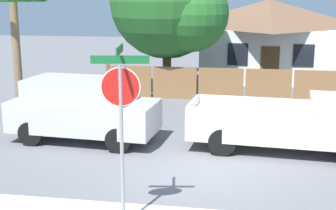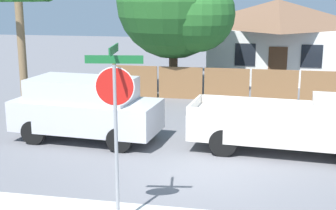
{
  "view_description": "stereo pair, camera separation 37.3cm",
  "coord_description": "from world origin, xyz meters",
  "px_view_note": "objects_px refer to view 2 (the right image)",
  "views": [
    {
      "loc": [
        1.06,
        -11.11,
        4.36
      ],
      "look_at": [
        -0.9,
        0.65,
        1.6
      ],
      "focal_mm": 50.0,
      "sensor_mm": 36.0,
      "label": 1
    },
    {
      "loc": [
        1.42,
        -11.04,
        4.36
      ],
      "look_at": [
        -0.9,
        0.65,
        1.6
      ],
      "focal_mm": 50.0,
      "sensor_mm": 36.0,
      "label": 2
    }
  ],
  "objects_px": {
    "oak_tree": "(178,4)",
    "stop_sign": "(115,104)",
    "palm_tree": "(19,9)",
    "house": "(277,37)",
    "red_suv": "(86,107)",
    "orange_pickup": "(297,125)"
  },
  "relations": [
    {
      "from": "oak_tree",
      "to": "red_suv",
      "type": "distance_m",
      "value": 8.31
    },
    {
      "from": "oak_tree",
      "to": "orange_pickup",
      "type": "xyz_separation_m",
      "value": [
        4.75,
        -7.62,
        -3.21
      ]
    },
    {
      "from": "palm_tree",
      "to": "red_suv",
      "type": "distance_m",
      "value": 4.6
    },
    {
      "from": "house",
      "to": "orange_pickup",
      "type": "bearing_deg",
      "value": -88.94
    },
    {
      "from": "palm_tree",
      "to": "stop_sign",
      "type": "height_order",
      "value": "palm_tree"
    },
    {
      "from": "oak_tree",
      "to": "stop_sign",
      "type": "xyz_separation_m",
      "value": [
        1.06,
        -12.73,
        -1.63
      ]
    },
    {
      "from": "house",
      "to": "orange_pickup",
      "type": "distance_m",
      "value": 13.68
    },
    {
      "from": "red_suv",
      "to": "stop_sign",
      "type": "height_order",
      "value": "stop_sign"
    },
    {
      "from": "orange_pickup",
      "to": "stop_sign",
      "type": "distance_m",
      "value": 6.5
    },
    {
      "from": "house",
      "to": "red_suv",
      "type": "height_order",
      "value": "house"
    },
    {
      "from": "house",
      "to": "stop_sign",
      "type": "bearing_deg",
      "value": -100.43
    },
    {
      "from": "palm_tree",
      "to": "red_suv",
      "type": "relative_size",
      "value": 1.01
    },
    {
      "from": "house",
      "to": "oak_tree",
      "type": "bearing_deg",
      "value": -126.92
    },
    {
      "from": "red_suv",
      "to": "stop_sign",
      "type": "bearing_deg",
      "value": -58.58
    },
    {
      "from": "house",
      "to": "stop_sign",
      "type": "relative_size",
      "value": 2.16
    },
    {
      "from": "red_suv",
      "to": "stop_sign",
      "type": "distance_m",
      "value": 5.92
    },
    {
      "from": "oak_tree",
      "to": "palm_tree",
      "type": "bearing_deg",
      "value": -128.63
    },
    {
      "from": "oak_tree",
      "to": "stop_sign",
      "type": "distance_m",
      "value": 12.88
    },
    {
      "from": "orange_pickup",
      "to": "palm_tree",
      "type": "bearing_deg",
      "value": 173.03
    },
    {
      "from": "oak_tree",
      "to": "stop_sign",
      "type": "relative_size",
      "value": 1.91
    },
    {
      "from": "palm_tree",
      "to": "stop_sign",
      "type": "distance_m",
      "value": 9.12
    },
    {
      "from": "orange_pickup",
      "to": "house",
      "type": "bearing_deg",
      "value": 95.59
    }
  ]
}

